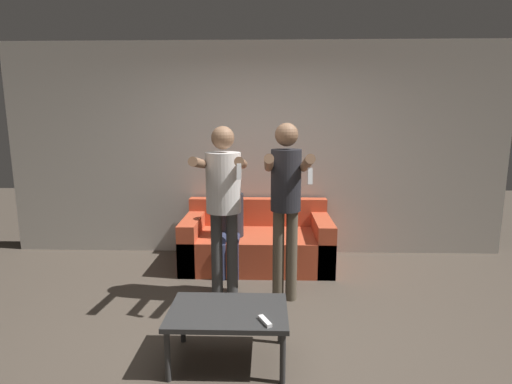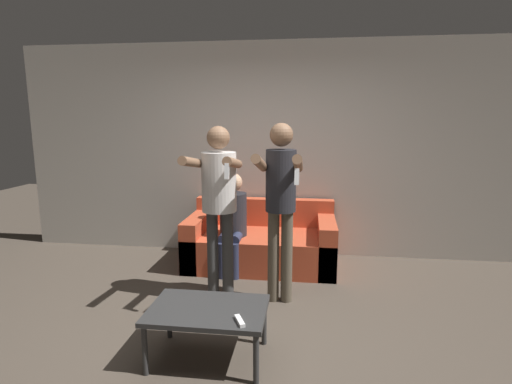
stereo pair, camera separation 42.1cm
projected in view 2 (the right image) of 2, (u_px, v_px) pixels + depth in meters
The scene contains 8 objects.
ground_plane at pixel (232, 340), 3.20m from camera, with size 14.00×14.00×0.00m, color #4C4238.
wall_back at pixel (264, 150), 5.12m from camera, with size 6.40×0.06×2.70m.
couch at pixel (261, 244), 4.83m from camera, with size 1.75×0.92×0.75m.
person_standing_left at pixel (219, 192), 3.77m from camera, with size 0.45×0.71×1.68m.
person_standing_right at pixel (281, 194), 3.69m from camera, with size 0.40×0.74×1.71m.
person_seated at pixel (232, 218), 4.60m from camera, with size 0.31×0.53×1.14m.
coffee_table at pixel (208, 313), 2.89m from camera, with size 0.85×0.57×0.40m.
remote_on_table at pixel (240, 321), 2.68m from camera, with size 0.10×0.15×0.02m.
Camera 2 is at (0.57, -2.88, 1.75)m, focal length 28.00 mm.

